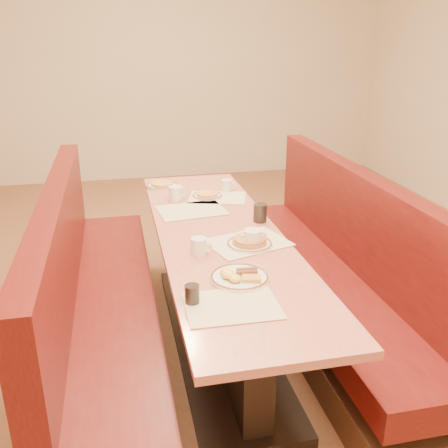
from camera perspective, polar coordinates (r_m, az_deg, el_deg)
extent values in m
plane|color=#9E6647|center=(3.24, -0.46, -13.43)|extent=(8.00, 8.00, 0.00)
cube|color=beige|center=(6.65, -7.98, 17.08)|extent=(6.00, 0.04, 2.80)
cube|color=black|center=(3.22, -0.46, -12.99)|extent=(0.55, 1.88, 0.06)
cube|color=black|center=(3.05, -0.48, -7.92)|extent=(0.15, 1.75, 0.71)
cube|color=#D57262|center=(2.89, -0.50, -1.40)|extent=(0.70, 2.50, 0.04)
cube|color=#4C3326|center=(3.14, -12.94, -13.09)|extent=(0.55, 2.50, 0.20)
cube|color=#5C160F|center=(3.00, -13.36, -8.80)|extent=(0.55, 2.50, 0.16)
cube|color=#5C160F|center=(2.85, -18.31, -2.42)|extent=(0.12, 2.50, 0.60)
cube|color=#4C3326|center=(3.37, 11.04, -10.39)|extent=(0.55, 2.50, 0.20)
cube|color=#5C160F|center=(3.24, 11.37, -6.30)|extent=(0.55, 2.50, 0.16)
cube|color=#5C160F|center=(3.17, 15.42, 0.29)|extent=(0.12, 2.50, 0.60)
cube|color=beige|center=(2.14, 0.91, -9.29)|extent=(0.40, 0.30, 0.00)
cube|color=beige|center=(2.75, 2.71, -2.11)|extent=(0.50, 0.43, 0.00)
cube|color=beige|center=(3.25, -3.73, 1.59)|extent=(0.46, 0.37, 0.00)
cube|color=beige|center=(3.50, -0.76, 3.05)|extent=(0.46, 0.39, 0.00)
cylinder|color=white|center=(2.71, 2.94, -2.35)|extent=(0.25, 0.25, 0.02)
torus|color=brown|center=(2.71, 2.94, -2.19)|extent=(0.25, 0.25, 0.01)
cylinder|color=#CD8749|center=(2.70, 2.94, -2.02)|extent=(0.19, 0.19, 0.02)
cylinder|color=#CD8749|center=(2.70, 2.95, -1.72)|extent=(0.17, 0.17, 0.01)
cylinder|color=beige|center=(2.73, 3.35, -1.22)|extent=(0.03, 0.03, 0.01)
cylinder|color=beige|center=(2.71, 2.21, -1.33)|extent=(0.03, 0.03, 0.01)
cylinder|color=beige|center=(2.66, 2.55, -1.78)|extent=(0.03, 0.03, 0.01)
cylinder|color=beige|center=(2.68, 3.71, -1.66)|extent=(0.03, 0.03, 0.01)
cylinder|color=white|center=(2.35, 1.79, -6.19)|extent=(0.28, 0.28, 0.02)
torus|color=brown|center=(2.34, 1.79, -5.99)|extent=(0.28, 0.28, 0.01)
ellipsoid|color=#FCED40|center=(2.32, 0.55, -5.78)|extent=(0.07, 0.07, 0.04)
ellipsoid|color=#FCED40|center=(2.29, 1.29, -6.24)|extent=(0.06, 0.06, 0.03)
ellipsoid|color=#FCED40|center=(2.35, 0.21, -5.42)|extent=(0.06, 0.06, 0.03)
cylinder|color=brown|center=(2.35, 2.65, -5.54)|extent=(0.10, 0.03, 0.02)
cylinder|color=brown|center=(2.38, 2.64, -5.22)|extent=(0.10, 0.03, 0.02)
cube|color=gold|center=(2.30, 3.16, -6.24)|extent=(0.10, 0.08, 0.02)
cylinder|color=white|center=(3.52, -1.92, 3.21)|extent=(0.21, 0.21, 0.02)
torus|color=brown|center=(3.51, -1.92, 3.33)|extent=(0.21, 0.21, 0.01)
cylinder|color=#E99752|center=(3.51, -1.93, 3.47)|extent=(0.15, 0.15, 0.02)
ellipsoid|color=#FCED40|center=(3.52, -2.40, 3.63)|extent=(0.04, 0.04, 0.02)
cylinder|color=white|center=(3.77, -7.07, 4.32)|extent=(0.23, 0.23, 0.02)
torus|color=brown|center=(3.77, -7.08, 4.45)|extent=(0.23, 0.23, 0.01)
cylinder|color=#E99752|center=(3.77, -7.08, 4.59)|extent=(0.16, 0.16, 0.02)
ellipsoid|color=#FCED40|center=(3.78, -7.56, 4.75)|extent=(0.05, 0.05, 0.02)
cylinder|color=white|center=(2.67, 3.28, -1.70)|extent=(0.09, 0.09, 0.10)
torus|color=white|center=(2.70, 4.24, -1.53)|extent=(0.07, 0.03, 0.07)
cylinder|color=black|center=(2.66, 3.30, -0.82)|extent=(0.08, 0.08, 0.01)
cylinder|color=white|center=(2.60, -2.91, -2.55)|extent=(0.08, 0.08, 0.09)
torus|color=white|center=(2.59, -1.96, -2.62)|extent=(0.06, 0.04, 0.06)
cylinder|color=black|center=(2.58, -2.93, -1.76)|extent=(0.07, 0.07, 0.01)
cylinder|color=white|center=(3.65, 0.32, 4.44)|extent=(0.08, 0.08, 0.08)
torus|color=white|center=(3.65, 0.96, 4.41)|extent=(0.06, 0.03, 0.06)
cylinder|color=black|center=(3.64, 0.32, 4.98)|extent=(0.07, 0.07, 0.01)
cylinder|color=white|center=(3.44, -5.54, 3.48)|extent=(0.10, 0.10, 0.10)
torus|color=white|center=(3.47, -4.82, 3.64)|extent=(0.07, 0.04, 0.07)
cylinder|color=black|center=(3.43, -5.57, 4.19)|extent=(0.08, 0.08, 0.01)
cylinder|color=black|center=(2.14, -3.66, -8.06)|extent=(0.06, 0.06, 0.09)
cylinder|color=silver|center=(2.14, -3.66, -8.04)|extent=(0.06, 0.06, 0.09)
cylinder|color=black|center=(3.05, 4.14, 1.26)|extent=(0.08, 0.08, 0.11)
cylinder|color=silver|center=(3.05, 4.14, 1.28)|extent=(0.08, 0.08, 0.11)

